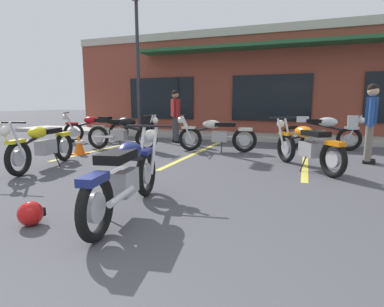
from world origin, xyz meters
The scene contains 16 objects.
ground_plane centered at (0.00, 3.48, 0.00)m, with size 80.00×80.00×0.00m, color #47474C.
sidewalk_kerb centered at (0.00, 10.71, 0.07)m, with size 22.00×1.80×0.14m, color #A8A59E.
brick_storefront_building centered at (0.00, 14.38, 2.04)m, with size 16.96×6.60×4.08m.
painted_stall_lines centered at (0.00, 7.11, 0.00)m, with size 8.06×4.80×0.01m.
motorcycle_foreground_classic centered at (-0.63, 2.54, 0.46)m, with size 0.78×2.10×0.98m.
motorcycle_red_sportbike centered at (-0.92, 7.36, 0.46)m, with size 2.10×0.75×0.98m.
motorcycle_silver_naked centered at (-3.55, 4.16, 0.46)m, with size 0.83×2.09×0.98m.
motorcycle_blue_standard centered at (-5.20, 7.96, 0.46)m, with size 1.90×1.29×0.98m.
motorcycle_green_cafe_racer centered at (1.33, 5.87, 0.46)m, with size 1.46×1.81×0.98m.
motorcycle_orange_scrambler centered at (1.80, 8.73, 0.53)m, with size 2.11×0.66×0.98m.
motorcycle_cream_vintage centered at (-3.31, 6.77, 0.53)m, with size 2.11×0.67×0.98m.
person_in_black_shirt centered at (2.56, 6.95, 0.95)m, with size 0.32×0.61×1.68m.
person_by_back_row centered at (-2.66, 8.72, 0.95)m, with size 0.45×0.53×1.68m.
helmet_on_pavement centered at (-1.39, 1.86, 0.13)m, with size 0.26×0.26×0.26m.
traffic_cone centered at (-4.00, 5.72, 0.26)m, with size 0.34×0.34×0.53m.
parking_lot_lamp_post centered at (-4.49, 9.50, 3.21)m, with size 0.24×0.76×4.96m.
Camera 1 is at (1.29, -0.47, 1.29)m, focal length 28.92 mm.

